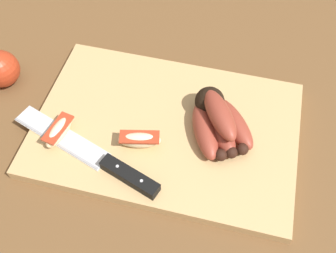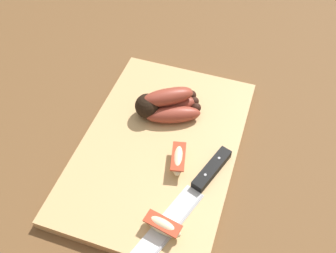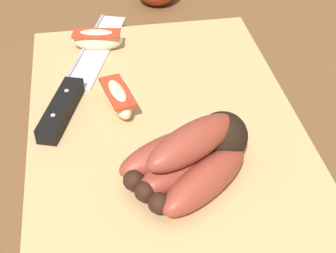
# 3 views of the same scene
# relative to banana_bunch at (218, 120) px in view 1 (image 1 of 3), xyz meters

# --- Properties ---
(ground_plane) EXTENTS (6.00, 6.00, 0.00)m
(ground_plane) POSITION_rel_banana_bunch_xyz_m (-0.07, -0.01, -0.04)
(ground_plane) COLOR brown
(cutting_board) EXTENTS (0.44, 0.29, 0.02)m
(cutting_board) POSITION_rel_banana_bunch_xyz_m (-0.08, -0.01, -0.03)
(cutting_board) COLOR tan
(cutting_board) RESTS_ON ground_plane
(banana_bunch) EXTENTS (0.13, 0.14, 0.06)m
(banana_bunch) POSITION_rel_banana_bunch_xyz_m (0.00, 0.00, 0.00)
(banana_bunch) COLOR black
(banana_bunch) RESTS_ON cutting_board
(chefs_knife) EXTENTS (0.27, 0.12, 0.02)m
(chefs_knife) POSITION_rel_banana_bunch_xyz_m (-0.16, -0.11, -0.02)
(chefs_knife) COLOR silver
(chefs_knife) RESTS_ON cutting_board
(apple_wedge_near) EXTENTS (0.07, 0.04, 0.03)m
(apple_wedge_near) POSITION_rel_banana_bunch_xyz_m (-0.12, -0.06, -0.01)
(apple_wedge_near) COLOR beige
(apple_wedge_near) RESTS_ON cutting_board
(apple_wedge_middle) EXTENTS (0.03, 0.07, 0.03)m
(apple_wedge_middle) POSITION_rel_banana_bunch_xyz_m (-0.25, -0.08, -0.01)
(apple_wedge_middle) COLOR beige
(apple_wedge_middle) RESTS_ON cutting_board
(whole_apple) EXTENTS (0.07, 0.07, 0.08)m
(whole_apple) POSITION_rel_banana_bunch_xyz_m (-0.41, 0.03, -0.01)
(whole_apple) COLOR #AD3319
(whole_apple) RESTS_ON ground_plane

